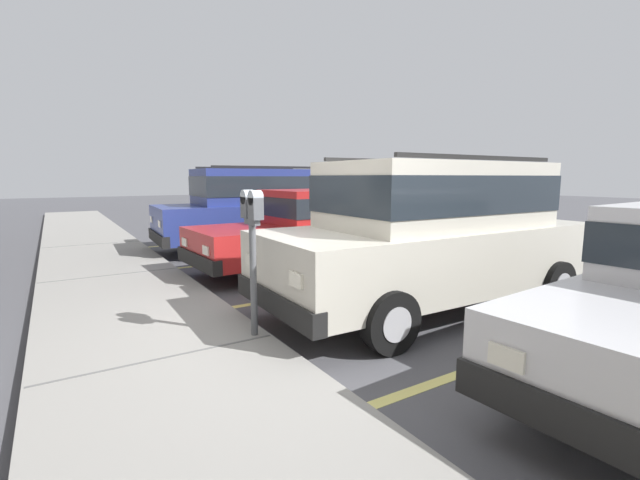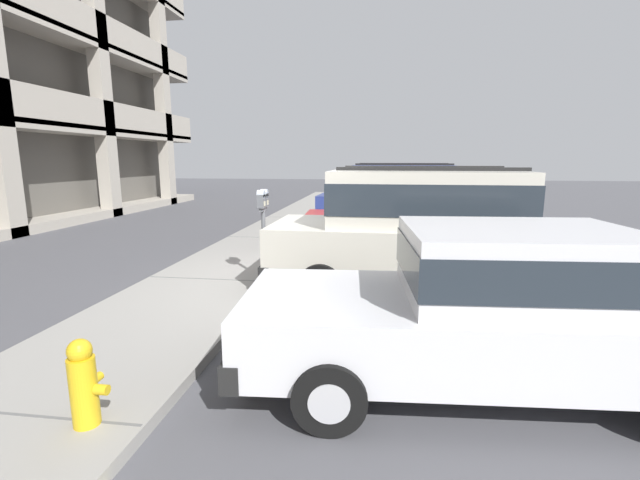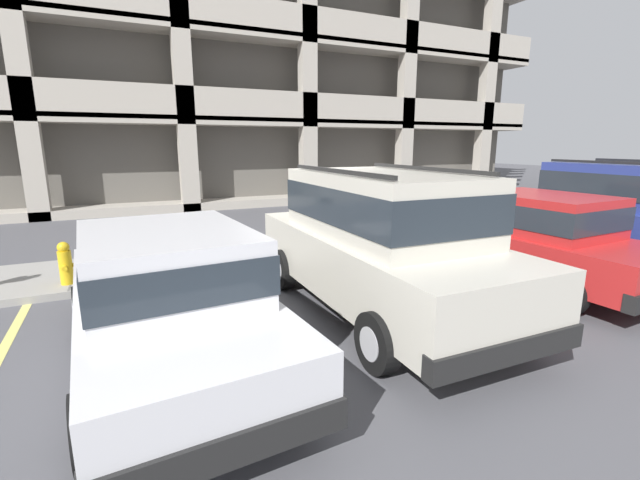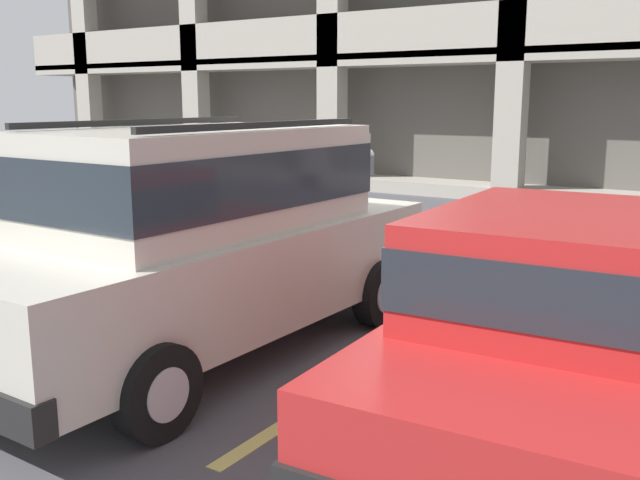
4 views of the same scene
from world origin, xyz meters
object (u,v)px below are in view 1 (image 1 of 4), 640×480
(silver_suv, at_px, (433,229))
(blue_coupe, at_px, (257,205))
(dark_hatchback, at_px, (312,227))
(parking_meter_near, at_px, (252,228))

(silver_suv, relative_size, blue_coupe, 0.99)
(dark_hatchback, distance_m, parking_meter_near, 3.97)
(blue_coupe, bearing_deg, silver_suv, -177.12)
(silver_suv, xyz_separation_m, dark_hatchback, (3.07, 0.05, -0.27))
(blue_coupe, height_order, parking_meter_near, blue_coupe)
(parking_meter_near, bearing_deg, blue_coupe, -24.04)
(blue_coupe, bearing_deg, parking_meter_near, 158.57)
(dark_hatchback, relative_size, blue_coupe, 0.94)
(silver_suv, distance_m, blue_coupe, 5.78)
(silver_suv, relative_size, parking_meter_near, 3.14)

